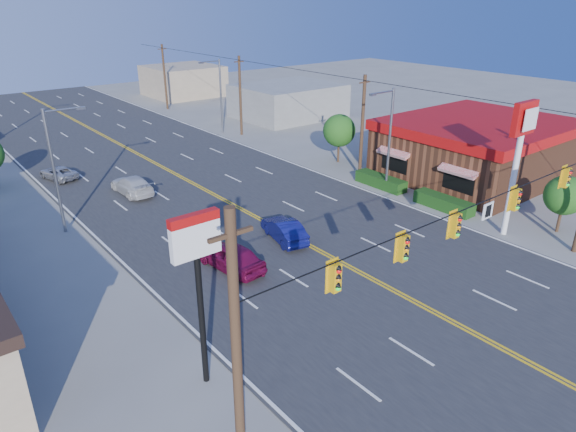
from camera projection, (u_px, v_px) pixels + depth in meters
ground at (456, 325)px, 23.93m from camera, size 160.00×160.00×0.00m
road at (226, 201)px, 38.27m from camera, size 20.00×120.00×0.06m
signal_span at (469, 230)px, 21.93m from camera, size 24.32×0.34×9.00m
kfc at (477, 148)px, 43.02m from camera, size 16.30×12.40×4.70m
kfc_pylon at (520, 142)px, 30.72m from camera, size 2.20×0.36×8.50m
pizza_hut_sign at (197, 266)px, 18.44m from camera, size 1.90×0.30×6.85m
streetlight_se at (388, 135)px, 38.39m from camera, size 2.55×0.25×8.00m
streetlight_ne at (219, 92)px, 55.61m from camera, size 2.55×0.25×8.00m
streetlight_sw at (57, 165)px, 31.74m from camera, size 2.55×0.25×8.00m
utility_pole_near at (362, 127)px, 42.19m from camera, size 0.28×0.28×8.40m
utility_pole_mid at (240, 96)px, 55.10m from camera, size 0.28×0.28×8.40m
utility_pole_far at (165, 77)px, 68.02m from camera, size 0.28×0.28×8.40m
tree_kfc_rear at (339, 131)px, 46.30m from camera, size 2.94×2.94×4.41m
tree_kfc_front at (565, 195)px, 32.40m from camera, size 2.52×2.52×3.78m
bld_east_mid at (288, 101)px, 64.47m from camera, size 12.00×10.00×4.00m
bld_east_far at (183, 81)px, 78.45m from camera, size 10.00×10.00×4.40m
car_magenta at (231, 257)px, 28.46m from camera, size 2.22×4.66×1.54m
car_blue at (284, 231)px, 31.89m from camera, size 2.34×4.38×1.37m
car_white at (132, 186)px, 39.43m from camera, size 2.04×4.81×1.38m
car_silver at (58, 173)px, 42.64m from camera, size 2.62×4.18×1.08m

